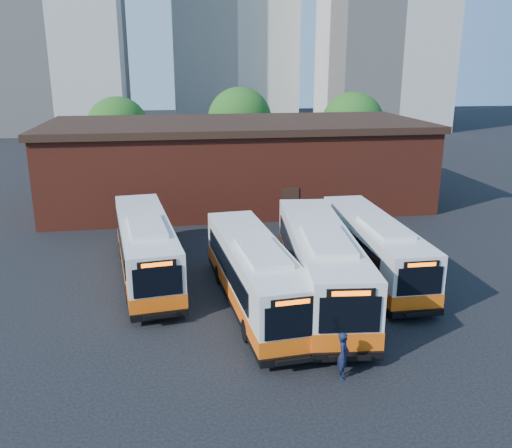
{
  "coord_description": "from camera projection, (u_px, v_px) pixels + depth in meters",
  "views": [
    {
      "loc": [
        -4.89,
        -21.63,
        10.66
      ],
      "look_at": [
        -0.84,
        4.67,
        2.73
      ],
      "focal_mm": 38.0,
      "sensor_mm": 36.0,
      "label": 1
    }
  ],
  "objects": [
    {
      "name": "tree_west",
      "position": [
        118.0,
        128.0,
        51.77
      ],
      "size": [
        6.0,
        6.0,
        7.65
      ],
      "color": "#382314",
      "rests_on": "ground"
    },
    {
      "name": "ground",
      "position": [
        290.0,
        311.0,
        24.25
      ],
      "size": [
        220.0,
        220.0,
        0.0
      ],
      "primitive_type": "plane",
      "color": "black"
    },
    {
      "name": "depot_building",
      "position": [
        237.0,
        162.0,
        42.26
      ],
      "size": [
        28.6,
        12.6,
        6.4
      ],
      "color": "maroon",
      "rests_on": "ground"
    },
    {
      "name": "tree_east",
      "position": [
        353.0,
        124.0,
        54.12
      ],
      "size": [
        6.24,
        6.24,
        7.96
      ],
      "color": "#382314",
      "rests_on": "ground"
    },
    {
      "name": "bus_mideast",
      "position": [
        320.0,
        266.0,
        25.17
      ],
      "size": [
        3.83,
        12.94,
        3.48
      ],
      "rotation": [
        0.0,
        0.0,
        -0.1
      ],
      "color": "silver",
      "rests_on": "ground"
    },
    {
      "name": "transit_worker",
      "position": [
        343.0,
        355.0,
        18.87
      ],
      "size": [
        0.63,
        0.75,
        1.74
      ],
      "primitive_type": "imported",
      "rotation": [
        0.0,
        0.0,
        1.17
      ],
      "color": "black",
      "rests_on": "ground"
    },
    {
      "name": "bus_east",
      "position": [
        373.0,
        249.0,
        28.01
      ],
      "size": [
        2.45,
        11.45,
        3.11
      ],
      "rotation": [
        0.0,
        0.0,
        -0.0
      ],
      "color": "silver",
      "rests_on": "ground"
    },
    {
      "name": "tree_mid",
      "position": [
        240.0,
        120.0,
        55.29
      ],
      "size": [
        6.56,
        6.56,
        8.36
      ],
      "color": "#382314",
      "rests_on": "ground"
    },
    {
      "name": "bus_west",
      "position": [
        146.0,
        249.0,
        27.8
      ],
      "size": [
        3.92,
        12.01,
        3.22
      ],
      "rotation": [
        0.0,
        0.0,
        0.13
      ],
      "color": "silver",
      "rests_on": "ground"
    },
    {
      "name": "bus_midwest",
      "position": [
        254.0,
        276.0,
        24.36
      ],
      "size": [
        3.42,
        11.76,
        3.16
      ],
      "rotation": [
        0.0,
        0.0,
        0.09
      ],
      "color": "silver",
      "rests_on": "ground"
    }
  ]
}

